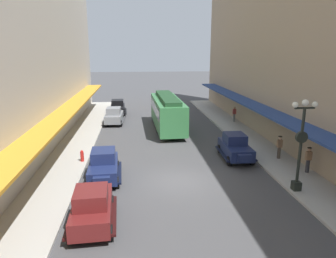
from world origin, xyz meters
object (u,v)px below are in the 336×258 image
object	(u,v)px
lamp_post_with_clock	(301,142)
pedestrian_1	(308,160)
parked_car_1	(114,115)
fire_hydrant	(82,156)
parked_car_0	(235,146)
parked_car_2	(104,165)
streetcar	(167,111)
parked_car_3	(92,206)
parked_car_4	(118,107)
pedestrian_2	(234,114)
pedestrian_0	(279,147)

from	to	relation	value
lamp_post_with_clock	pedestrian_1	bearing A→B (deg)	50.02
parked_car_1	pedestrian_1	size ratio (longest dim) A/B	2.58
fire_hydrant	parked_car_1	bearing A→B (deg)	82.87
parked_car_0	parked_car_2	bearing A→B (deg)	-162.94
streetcar	fire_hydrant	xyz separation A→B (m)	(-7.00, -8.90, -1.34)
parked_car_3	parked_car_4	distance (m)	25.26
fire_hydrant	parked_car_0	bearing A→B (deg)	-0.91
fire_hydrant	pedestrian_2	size ratio (longest dim) A/B	0.50
lamp_post_with_clock	fire_hydrant	distance (m)	14.31
streetcar	lamp_post_with_clock	xyz separation A→B (m)	(5.75, -14.94, 1.08)
parked_car_0	pedestrian_1	xyz separation A→B (m)	(3.68, -3.45, 0.07)
parked_car_3	pedestrian_1	bearing A→B (deg)	19.58
parked_car_0	streetcar	xyz separation A→B (m)	(-4.08, 9.08, 0.96)
parked_car_2	pedestrian_0	size ratio (longest dim) A/B	2.58
parked_car_3	streetcar	world-z (taller)	streetcar
parked_car_1	fire_hydrant	distance (m)	12.16
parked_car_3	parked_car_0	bearing A→B (deg)	40.93
pedestrian_2	fire_hydrant	bearing A→B (deg)	-142.71
parked_car_3	pedestrian_0	xyz separation A→B (m)	(12.36, 7.37, 0.07)
parked_car_1	parked_car_3	xyz separation A→B (m)	(0.27, -20.31, 0.00)
lamp_post_with_clock	pedestrian_1	world-z (taller)	lamp_post_with_clock
pedestrian_0	pedestrian_1	xyz separation A→B (m)	(0.63, -2.75, 0.00)
lamp_post_with_clock	pedestrian_1	size ratio (longest dim) A/B	3.09
parked_car_1	fire_hydrant	world-z (taller)	parked_car_1
parked_car_2	lamp_post_with_clock	bearing A→B (deg)	-15.39
streetcar	parked_car_2	bearing A→B (deg)	-113.57
parked_car_2	parked_car_3	world-z (taller)	same
streetcar	pedestrian_0	size ratio (longest dim) A/B	5.78
fire_hydrant	pedestrian_0	size ratio (longest dim) A/B	0.49
parked_car_0	lamp_post_with_clock	bearing A→B (deg)	-74.17
parked_car_0	parked_car_3	distance (m)	12.32
parked_car_1	parked_car_4	distance (m)	4.96
streetcar	pedestrian_1	size ratio (longest dim) A/B	5.78
parked_car_4	pedestrian_1	bearing A→B (deg)	-57.55
parked_car_1	pedestrian_1	bearing A→B (deg)	-49.79
parked_car_4	pedestrian_1	xyz separation A→B (m)	(13.13, -20.64, 0.07)
parked_car_1	parked_car_4	size ratio (longest dim) A/B	1.01
parked_car_1	lamp_post_with_clock	xyz separation A→B (m)	(11.24, -18.10, 2.04)
pedestrian_1	pedestrian_0	bearing A→B (deg)	102.90
parked_car_0	pedestrian_0	xyz separation A→B (m)	(3.05, -0.70, 0.07)
pedestrian_0	pedestrian_1	size ratio (longest dim) A/B	1.00
pedestrian_1	pedestrian_2	bearing A→B (deg)	90.51
fire_hydrant	parked_car_4	bearing A→B (deg)	84.47
streetcar	fire_hydrant	size ratio (longest dim) A/B	11.78
parked_car_4	streetcar	size ratio (longest dim) A/B	0.44
streetcar	pedestrian_2	distance (m)	8.01
parked_car_1	parked_car_4	bearing A→B (deg)	88.40
parked_car_0	parked_car_2	xyz separation A→B (m)	(-9.29, -2.85, 0.00)
pedestrian_2	parked_car_4	bearing A→B (deg)	155.70
parked_car_2	streetcar	size ratio (longest dim) A/B	0.45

